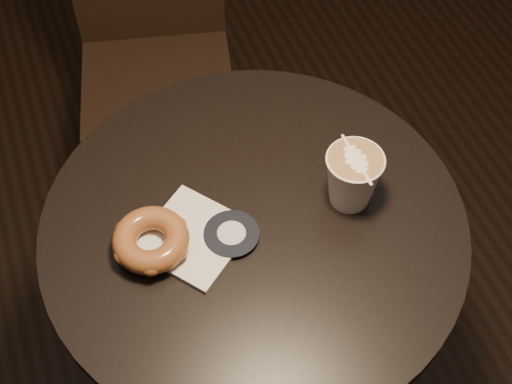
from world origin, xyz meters
TOP-DOWN VIEW (x-y plane):
  - cafe_table at (0.00, 0.00)m, footprint 0.70×0.70m
  - chair at (0.01, 0.77)m, footprint 0.45×0.45m
  - pastry_bag at (-0.10, 0.00)m, footprint 0.21×0.21m
  - doughnut at (-0.17, 0.01)m, footprint 0.12×0.12m
  - latte_cup at (0.16, -0.01)m, footprint 0.09×0.09m

SIDE VIEW (x-z plane):
  - chair at x=0.01m, z-range 0.06..1.01m
  - cafe_table at x=0.00m, z-range 0.18..0.93m
  - pastry_bag at x=-0.10m, z-range 0.75..0.76m
  - doughnut at x=-0.17m, z-range 0.76..0.80m
  - latte_cup at x=0.16m, z-range 0.75..0.85m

